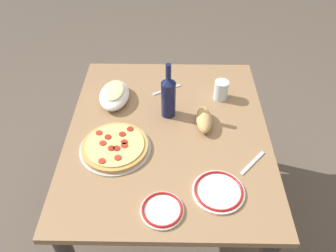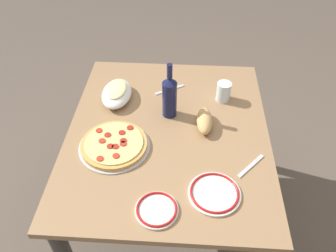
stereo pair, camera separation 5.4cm
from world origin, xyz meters
The scene contains 11 objects.
ground_plane centered at (0.00, 0.00, 0.00)m, with size 8.00×8.00×0.00m, color brown.
dining_table centered at (0.00, 0.00, 0.61)m, with size 1.12×0.94×0.73m.
pepperoni_pizza centered at (-0.12, 0.23, 0.75)m, with size 0.32×0.32×0.03m.
baked_pasta_dish centered at (0.22, 0.28, 0.77)m, with size 0.24×0.15×0.08m.
wine_bottle centered at (0.12, 0.00, 0.85)m, with size 0.07×0.07×0.29m.
water_glass centered at (0.25, -0.27, 0.78)m, with size 0.07×0.07×0.10m, color silver.
side_plate_near centered at (-0.44, 0.02, 0.74)m, with size 0.17×0.17×0.02m.
side_plate_far centered at (-0.35, -0.20, 0.74)m, with size 0.21×0.21×0.02m.
bread_loaf centered at (0.04, -0.17, 0.77)m, with size 0.17×0.07×0.07m, color tan.
fork_left centered at (0.31, 0.01, 0.74)m, with size 0.17×0.02×0.01m, color #B7B7BC.
fork_right centered at (-0.19, -0.36, 0.74)m, with size 0.17×0.02×0.01m, color #B7B7BC.
Camera 1 is at (-1.14, -0.02, 1.85)m, focal length 36.36 mm.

